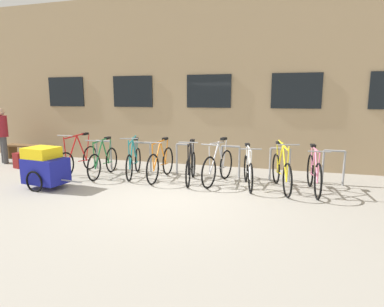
{
  "coord_description": "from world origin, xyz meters",
  "views": [
    {
      "loc": [
        2.19,
        -6.05,
        2.03
      ],
      "look_at": [
        -0.04,
        1.6,
        0.63
      ],
      "focal_mm": 30.36,
      "sensor_mm": 36.0,
      "label": 1
    }
  ],
  "objects": [
    {
      "name": "bicycle_green",
      "position": [
        -2.32,
        1.21,
        0.38
      ],
      "size": [
        0.44,
        1.66,
        1.01
      ],
      "color": "black",
      "rests_on": "ground"
    },
    {
      "name": "bicycle_pink",
      "position": [
        2.81,
        1.21,
        0.4
      ],
      "size": [
        0.44,
        1.75,
        1.01
      ],
      "color": "black",
      "rests_on": "ground"
    },
    {
      "name": "bicycle_teal",
      "position": [
        -1.57,
        1.45,
        0.37
      ],
      "size": [
        0.56,
        1.66,
        1.06
      ],
      "color": "black",
      "rests_on": "ground"
    },
    {
      "name": "backpack",
      "position": [
        -5.15,
        1.33,
        0.22
      ],
      "size": [
        0.32,
        0.26,
        0.44
      ],
      "primitive_type": "cube",
      "rotation": [
        0.0,
        0.0,
        -0.26
      ],
      "color": "maroon",
      "rests_on": "ground"
    },
    {
      "name": "bike_rack",
      "position": [
        0.28,
        1.9,
        0.49
      ],
      "size": [
        6.5,
        0.05,
        0.83
      ],
      "color": "gray",
      "rests_on": "ground"
    },
    {
      "name": "ground_plane",
      "position": [
        0.0,
        0.0,
        0.0
      ],
      "size": [
        42.0,
        42.0,
        0.0
      ],
      "primitive_type": "plane",
      "color": "#9E998E"
    },
    {
      "name": "bicycle_silver",
      "position": [
        0.68,
        1.36,
        0.4
      ],
      "size": [
        0.52,
        1.69,
        1.07
      ],
      "color": "black",
      "rests_on": "ground"
    },
    {
      "name": "wooden_bench",
      "position": [
        -5.89,
        2.54,
        0.34
      ],
      "size": [
        1.76,
        0.4,
        0.46
      ],
      "color": "brown",
      "rests_on": "ground"
    },
    {
      "name": "bicycle_orange",
      "position": [
        -0.77,
        1.34,
        0.4
      ],
      "size": [
        0.44,
        1.76,
        1.02
      ],
      "color": "black",
      "rests_on": "ground"
    },
    {
      "name": "bicycle_black",
      "position": [
        0.02,
        1.28,
        0.37
      ],
      "size": [
        0.44,
        1.62,
        1.05
      ],
      "color": "black",
      "rests_on": "ground"
    },
    {
      "name": "bicycle_yellow",
      "position": [
        2.13,
        1.21,
        0.4
      ],
      "size": [
        0.57,
        1.78,
        1.11
      ],
      "color": "black",
      "rests_on": "ground"
    },
    {
      "name": "storefront_building",
      "position": [
        -0.0,
        6.94,
        2.48
      ],
      "size": [
        28.0,
        7.52,
        4.97
      ],
      "color": "tan",
      "rests_on": "ground"
    },
    {
      "name": "person_by_bench",
      "position": [
        -6.1,
        1.77,
        0.97
      ],
      "size": [
        0.33,
        0.32,
        1.68
      ],
      "color": "#3F3F42",
      "rests_on": "ground"
    },
    {
      "name": "bike_trailer",
      "position": [
        -2.95,
        -0.17,
        0.48
      ],
      "size": [
        1.48,
        0.76,
        0.94
      ],
      "color": "navy",
      "rests_on": "ground"
    },
    {
      "name": "bicycle_white",
      "position": [
        1.4,
        1.25,
        0.37
      ],
      "size": [
        0.52,
        1.62,
        0.97
      ],
      "color": "black",
      "rests_on": "ground"
    },
    {
      "name": "bicycle_red",
      "position": [
        -3.12,
        1.29,
        0.39
      ],
      "size": [
        0.44,
        1.75,
        1.1
      ],
      "color": "black",
      "rests_on": "ground"
    }
  ]
}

